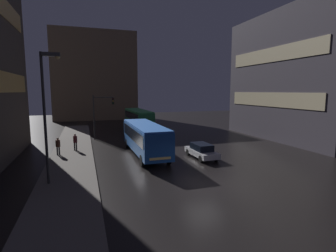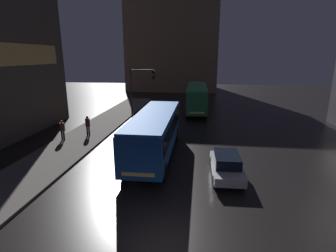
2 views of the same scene
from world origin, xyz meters
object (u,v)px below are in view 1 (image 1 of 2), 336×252
object	(u,v)px
car_taxi	(202,151)
bus_near	(145,136)
bus_far	(138,118)
street_lamp_sidewalk	(47,100)
pedestrian_mid	(58,144)
pedestrian_near	(75,140)
traffic_light_main	(101,110)

from	to	relation	value
car_taxi	bus_near	bearing A→B (deg)	-32.10
bus_far	street_lamp_sidewalk	distance (m)	25.27
pedestrian_mid	street_lamp_sidewalk	distance (m)	9.62
bus_far	pedestrian_near	size ratio (longest dim) A/B	6.28
traffic_light_main	street_lamp_sidewalk	xyz separation A→B (m)	(-4.42, -16.78, 1.87)
car_taxi	street_lamp_sidewalk	world-z (taller)	street_lamp_sidewalk
pedestrian_mid	car_taxi	bearing A→B (deg)	37.95
pedestrian_near	pedestrian_mid	size ratio (longest dim) A/B	1.03
car_taxi	traffic_light_main	world-z (taller)	traffic_light_main
bus_far	pedestrian_near	world-z (taller)	bus_far
bus_near	pedestrian_near	bearing A→B (deg)	-28.59
bus_near	traffic_light_main	size ratio (longest dim) A/B	1.81
traffic_light_main	street_lamp_sidewalk	world-z (taller)	street_lamp_sidewalk
bus_far	car_taxi	world-z (taller)	bus_far
car_taxi	pedestrian_mid	world-z (taller)	pedestrian_mid
bus_near	street_lamp_sidewalk	distance (m)	10.92
bus_far	pedestrian_mid	distance (m)	17.92
car_taxi	pedestrian_near	xyz separation A→B (m)	(-11.55, 6.46, 0.49)
street_lamp_sidewalk	bus_near	bearing A→B (deg)	38.66
bus_far	street_lamp_sidewalk	bearing A→B (deg)	63.52
bus_near	car_taxi	distance (m)	5.75
traffic_light_main	street_lamp_sidewalk	bearing A→B (deg)	-104.78
car_taxi	pedestrian_mid	size ratio (longest dim) A/B	2.51
bus_near	car_taxi	xyz separation A→B (m)	(4.85, -2.85, -1.20)
pedestrian_near	pedestrian_mid	bearing A→B (deg)	22.80
traffic_light_main	pedestrian_mid	bearing A→B (deg)	-119.48
pedestrian_mid	pedestrian_near	bearing A→B (deg)	103.38
bus_far	traffic_light_main	size ratio (longest dim) A/B	1.90
pedestrian_near	pedestrian_mid	world-z (taller)	pedestrian_near
bus_far	traffic_light_main	bearing A→B (deg)	42.14
pedestrian_mid	traffic_light_main	world-z (taller)	traffic_light_main
bus_far	pedestrian_mid	world-z (taller)	bus_far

